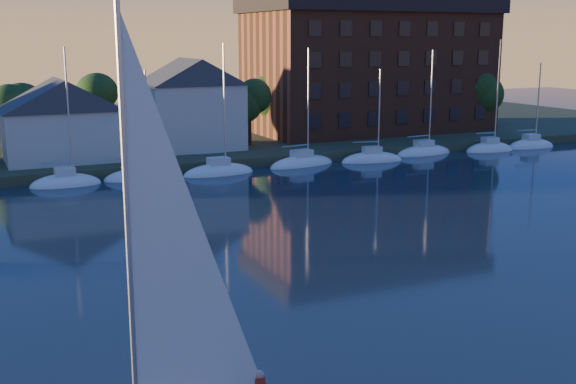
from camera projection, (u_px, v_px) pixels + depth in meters
shoreline_land at (93, 143)px, 90.61m from camera, size 160.00×50.00×2.00m
wooden_dock at (136, 174)px, 70.23m from camera, size 120.00×3.00×1.00m
clubhouse_centre at (61, 119)px, 71.11m from camera, size 11.55×8.40×8.08m
clubhouse_east at (191, 103)px, 78.49m from camera, size 10.50×8.40×9.80m
condo_block at (369, 63)px, 93.71m from camera, size 31.00×17.00×17.40m
tree_line at (128, 91)px, 79.30m from camera, size 93.40×5.40×8.90m
moored_fleet at (185, 174)px, 69.21m from camera, size 95.50×2.40×12.05m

